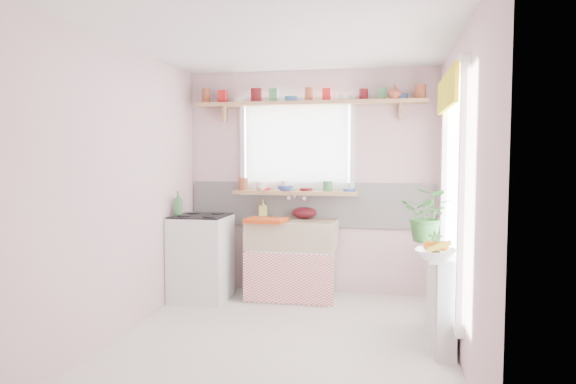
# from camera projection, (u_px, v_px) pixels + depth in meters

# --- Properties ---
(room) EXTENTS (3.20, 3.20, 3.20)m
(room) POSITION_uv_depth(u_px,v_px,m) (367.00, 174.00, 4.93)
(room) COLOR silver
(room) RESTS_ON ground
(sink_unit) EXTENTS (0.95, 0.65, 1.11)m
(sink_unit) POSITION_uv_depth(u_px,v_px,m) (292.00, 259.00, 5.57)
(sink_unit) COLOR white
(sink_unit) RESTS_ON ground
(cooker) EXTENTS (0.58, 0.58, 0.93)m
(cooker) POSITION_uv_depth(u_px,v_px,m) (201.00, 257.00, 5.51)
(cooker) COLOR white
(cooker) RESTS_ON ground
(radiator_ledge) EXTENTS (0.22, 0.95, 0.78)m
(radiator_ledge) POSITION_uv_depth(u_px,v_px,m) (441.00, 295.00, 4.23)
(radiator_ledge) COLOR white
(radiator_ledge) RESTS_ON ground
(windowsill) EXTENTS (1.40, 0.22, 0.04)m
(windowsill) POSITION_uv_depth(u_px,v_px,m) (295.00, 192.00, 5.70)
(windowsill) COLOR tan
(windowsill) RESTS_ON room
(pine_shelf) EXTENTS (2.52, 0.24, 0.04)m
(pine_shelf) POSITION_uv_depth(u_px,v_px,m) (309.00, 103.00, 5.60)
(pine_shelf) COLOR tan
(pine_shelf) RESTS_ON room
(shelf_crockery) EXTENTS (2.47, 0.11, 0.12)m
(shelf_crockery) POSITION_uv_depth(u_px,v_px,m) (307.00, 96.00, 5.59)
(shelf_crockery) COLOR #A55133
(shelf_crockery) RESTS_ON pine_shelf
(sill_crockery) EXTENTS (1.35, 0.11, 0.12)m
(sill_crockery) POSITION_uv_depth(u_px,v_px,m) (291.00, 186.00, 5.71)
(sill_crockery) COLOR #A55133
(sill_crockery) RESTS_ON windowsill
(dish_tray) EXTENTS (0.44, 0.35, 0.04)m
(dish_tray) POSITION_uv_depth(u_px,v_px,m) (266.00, 220.00, 5.40)
(dish_tray) COLOR #D44512
(dish_tray) RESTS_ON sink_unit
(colander) EXTENTS (0.29, 0.29, 0.13)m
(colander) POSITION_uv_depth(u_px,v_px,m) (305.00, 213.00, 5.72)
(colander) COLOR #500D17
(colander) RESTS_ON sink_unit
(jade_plant) EXTENTS (0.54, 0.51, 0.49)m
(jade_plant) POSITION_uv_depth(u_px,v_px,m) (428.00, 215.00, 4.59)
(jade_plant) COLOR #31692A
(jade_plant) RESTS_ON radiator_ledge
(fruit_bowl) EXTENTS (0.34, 0.34, 0.08)m
(fruit_bowl) POSITION_uv_depth(u_px,v_px,m) (435.00, 254.00, 3.82)
(fruit_bowl) COLOR white
(fruit_bowl) RESTS_ON radiator_ledge
(herb_pot) EXTENTS (0.12, 0.10, 0.21)m
(herb_pot) POSITION_uv_depth(u_px,v_px,m) (436.00, 245.00, 3.82)
(herb_pot) COLOR #336026
(herb_pot) RESTS_ON radiator_ledge
(soap_bottle_sink) EXTENTS (0.10, 0.10, 0.20)m
(soap_bottle_sink) POSITION_uv_depth(u_px,v_px,m) (263.00, 209.00, 5.81)
(soap_bottle_sink) COLOR #E8D267
(soap_bottle_sink) RESTS_ON sink_unit
(sill_cup) EXTENTS (0.14, 0.14, 0.09)m
(sill_cup) POSITION_uv_depth(u_px,v_px,m) (261.00, 187.00, 5.71)
(sill_cup) COLOR white
(sill_cup) RESTS_ON windowsill
(sill_bowl) EXTENTS (0.19, 0.19, 0.05)m
(sill_bowl) POSITION_uv_depth(u_px,v_px,m) (285.00, 188.00, 5.66)
(sill_bowl) COLOR #334BA8
(sill_bowl) RESTS_ON windowsill
(shelf_vase) EXTENTS (0.16, 0.16, 0.15)m
(shelf_vase) POSITION_uv_depth(u_px,v_px,m) (395.00, 92.00, 5.36)
(shelf_vase) COLOR #A04C31
(shelf_vase) RESTS_ON pine_shelf
(cooker_bottle) EXTENTS (0.11, 0.11, 0.26)m
(cooker_bottle) POSITION_uv_depth(u_px,v_px,m) (178.00, 203.00, 5.42)
(cooker_bottle) COLOR #438646
(cooker_bottle) RESTS_ON cooker
(fruit) EXTENTS (0.20, 0.14, 0.10)m
(fruit) POSITION_uv_depth(u_px,v_px,m) (436.00, 246.00, 3.83)
(fruit) COLOR orange
(fruit) RESTS_ON fruit_bowl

